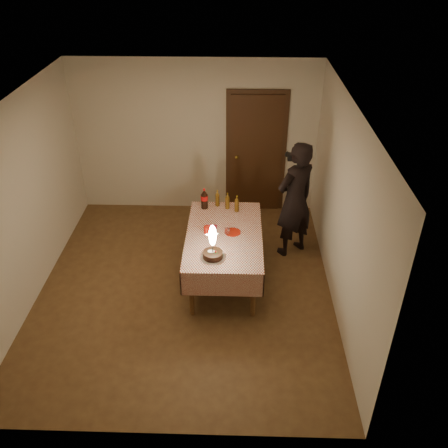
{
  "coord_description": "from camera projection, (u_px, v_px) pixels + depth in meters",
  "views": [
    {
      "loc": [
        0.69,
        -5.09,
        4.29
      ],
      "look_at": [
        0.53,
        0.17,
        0.95
      ],
      "focal_mm": 38.0,
      "sensor_mm": 36.0,
      "label": 1
    }
  ],
  "objects": [
    {
      "name": "cola_bottle",
      "position": [
        204.0,
        199.0,
        6.88
      ],
      "size": [
        0.1,
        0.1,
        0.32
      ],
      "color": "black",
      "rests_on": "dining_table"
    },
    {
      "name": "amber_bottle_mid",
      "position": [
        227.0,
        201.0,
        6.89
      ],
      "size": [
        0.06,
        0.06,
        0.25
      ],
      "color": "#593A0F",
      "rests_on": "dining_table"
    },
    {
      "name": "napkin_stack",
      "position": [
        211.0,
        228.0,
        6.48
      ],
      "size": [
        0.15,
        0.15,
        0.02
      ],
      "primitive_type": "cube",
      "color": "#B71432",
      "rests_on": "dining_table"
    },
    {
      "name": "dining_table",
      "position": [
        224.0,
        240.0,
        6.43
      ],
      "size": [
        1.02,
        1.72,
        0.76
      ],
      "color": "brown",
      "rests_on": "ground"
    },
    {
      "name": "room_shell",
      "position": [
        183.0,
        179.0,
        5.79
      ],
      "size": [
        4.04,
        4.54,
        2.62
      ],
      "color": "beige",
      "rests_on": "ground"
    },
    {
      "name": "ground",
      "position": [
        186.0,
        287.0,
        6.61
      ],
      "size": [
        4.0,
        4.5,
        0.01
      ],
      "primitive_type": "cube",
      "color": "brown",
      "rests_on": "ground"
    },
    {
      "name": "red_plate",
      "position": [
        232.0,
        232.0,
        6.4
      ],
      "size": [
        0.22,
        0.22,
        0.01
      ],
      "primitive_type": "cylinder",
      "color": "#A81B0B",
      "rests_on": "dining_table"
    },
    {
      "name": "red_cup",
      "position": [
        207.0,
        230.0,
        6.37
      ],
      "size": [
        0.08,
        0.08,
        0.1
      ],
      "primitive_type": "cylinder",
      "color": "red",
      "rests_on": "dining_table"
    },
    {
      "name": "photographer",
      "position": [
        295.0,
        200.0,
        6.88
      ],
      "size": [
        0.78,
        0.73,
        1.79
      ],
      "color": "black",
      "rests_on": "ground"
    },
    {
      "name": "birthday_cake",
      "position": [
        213.0,
        249.0,
        5.86
      ],
      "size": [
        0.31,
        0.31,
        0.48
      ],
      "color": "white",
      "rests_on": "dining_table"
    },
    {
      "name": "amber_bottle_left",
      "position": [
        217.0,
        199.0,
        6.96
      ],
      "size": [
        0.06,
        0.06,
        0.25
      ],
      "color": "#593A0F",
      "rests_on": "dining_table"
    },
    {
      "name": "clear_cup",
      "position": [
        227.0,
        231.0,
        6.35
      ],
      "size": [
        0.07,
        0.07,
        0.09
      ],
      "primitive_type": "cylinder",
      "color": "white",
      "rests_on": "dining_table"
    },
    {
      "name": "amber_bottle_right",
      "position": [
        237.0,
        204.0,
        6.82
      ],
      "size": [
        0.06,
        0.06,
        0.25
      ],
      "color": "#593A0F",
      "rests_on": "dining_table"
    }
  ]
}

